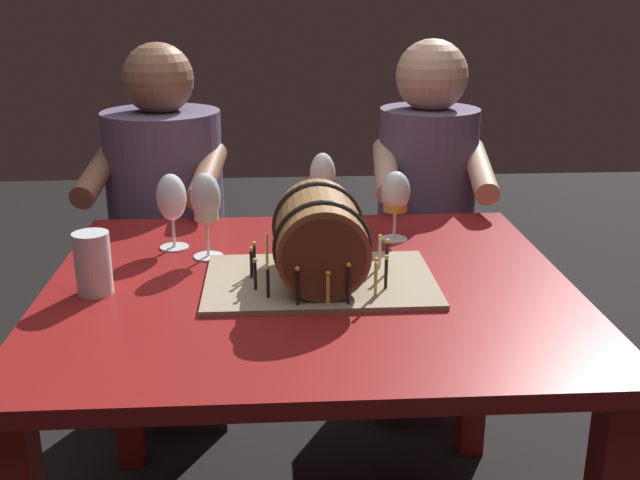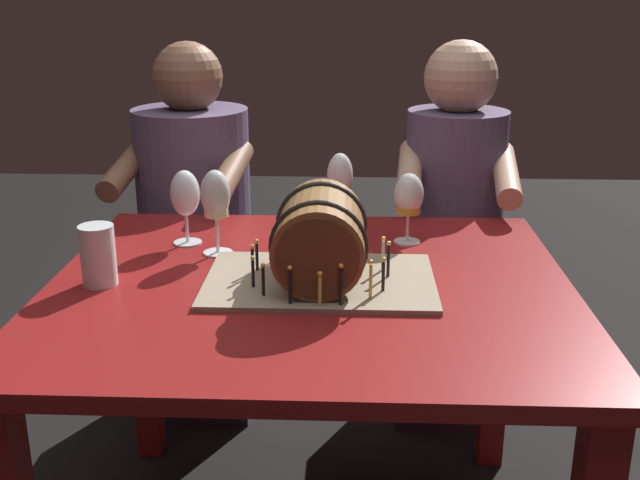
% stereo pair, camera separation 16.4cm
% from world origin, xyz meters
% --- Properties ---
extents(dining_table, '(1.14, 1.01, 0.74)m').
position_xyz_m(dining_table, '(0.00, 0.00, 0.63)').
color(dining_table, maroon).
rests_on(dining_table, ground).
extents(barrel_cake, '(0.50, 0.33, 0.21)m').
position_xyz_m(barrel_cake, '(0.02, -0.01, 0.83)').
color(barrel_cake, gray).
rests_on(barrel_cake, dining_table).
extents(wine_glass_amber, '(0.07, 0.07, 0.18)m').
position_xyz_m(wine_glass_amber, '(0.23, 0.28, 0.86)').
color(wine_glass_amber, white).
rests_on(wine_glass_amber, dining_table).
extents(wine_glass_white, '(0.07, 0.07, 0.21)m').
position_xyz_m(wine_glass_white, '(-0.23, 0.18, 0.88)').
color(wine_glass_white, white).
rests_on(wine_glass_white, dining_table).
extents(wine_glass_red, '(0.07, 0.07, 0.20)m').
position_xyz_m(wine_glass_red, '(0.06, 0.43, 0.87)').
color(wine_glass_red, white).
rests_on(wine_glass_red, dining_table).
extents(wine_glass_empty, '(0.07, 0.07, 0.19)m').
position_xyz_m(wine_glass_empty, '(-0.32, 0.25, 0.87)').
color(wine_glass_empty, white).
rests_on(wine_glass_empty, dining_table).
extents(beer_pint, '(0.08, 0.08, 0.13)m').
position_xyz_m(beer_pint, '(-0.45, -0.03, 0.80)').
color(beer_pint, white).
rests_on(beer_pint, dining_table).
extents(person_seated_left, '(0.42, 0.51, 1.20)m').
position_xyz_m(person_seated_left, '(-0.41, 0.75, 0.57)').
color(person_seated_left, '#372D40').
rests_on(person_seated_left, ground).
extents(person_seated_right, '(0.37, 0.47, 1.21)m').
position_xyz_m(person_seated_right, '(0.41, 0.75, 0.55)').
color(person_seated_right, '#372D40').
rests_on(person_seated_right, ground).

